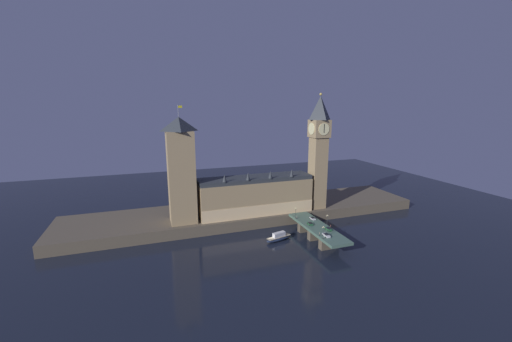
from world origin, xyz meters
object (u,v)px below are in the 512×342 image
Objects in this scene: pedestrian_near_rail at (320,234)px; boat_upstream at (279,238)px; car_southbound_lead at (328,229)px; pedestrian_mid_walk at (330,226)px; victoria_tower at (181,170)px; car_northbound_trail at (326,235)px; clock_tower at (318,149)px; street_lamp_far at (296,212)px; car_southbound_trail at (313,218)px; pedestrian_far_rail at (297,217)px; car_northbound_lead at (310,224)px; street_lamp_near at (323,231)px; street_lamp_mid at (327,219)px.

pedestrian_near_rail reaches higher than boat_upstream.
pedestrian_mid_walk is at bearing 38.73° from car_southbound_lead.
car_northbound_trail is at bearing -36.27° from victoria_tower.
boat_upstream is (-36.85, -26.12, -41.91)m from clock_tower.
street_lamp_far reaches higher than pedestrian_near_rail.
car_southbound_lead reaches higher than car_southbound_trail.
car_southbound_trail is 0.64× the size of street_lamp_far.
clock_tower is 43.73× the size of pedestrian_far_rail.
victoria_tower is at bearing 154.48° from car_northbound_lead.
clock_tower reaches higher than pedestrian_mid_walk.
victoria_tower is (-82.55, 2.57, -8.39)m from clock_tower.
victoria_tower is 79.81m from pedestrian_near_rail.
car_northbound_lead is 0.88× the size of car_southbound_lead.
pedestrian_far_rail is at bearing 153.36° from car_southbound_trail.
car_northbound_trail is at bearing -83.74° from street_lamp_far.
pedestrian_near_rail is at bearing -36.33° from victoria_tower.
victoria_tower is 67.41m from street_lamp_far.
street_lamp_near reaches higher than pedestrian_far_rail.
street_lamp_far is at bearing -17.36° from victoria_tower.
street_lamp_mid is 18.54m from street_lamp_far.
car_southbound_lead is 25.85m from boat_upstream.
car_southbound_trail is at bearing 100.54° from pedestrian_mid_walk.
street_lamp_mid is (3.02, 6.16, 2.97)m from car_southbound_lead.
street_lamp_far is at bearing 117.63° from pedestrian_far_rail.
car_northbound_trail reaches higher than car_northbound_lead.
car_southbound_trail is (68.31, -23.48, -27.51)m from victoria_tower.
car_northbound_lead is at bearing 80.54° from street_lamp_near.
street_lamp_far is at bearing 104.91° from car_northbound_lead.
car_southbound_lead is 2.43× the size of pedestrian_near_rail.
victoria_tower reaches higher than car_southbound_trail.
car_southbound_lead is 21.60m from pedestrian_far_rail.
car_southbound_trail is (-0.00, 16.18, -0.08)m from car_southbound_lead.
street_lamp_near reaches higher than car_northbound_trail.
clock_tower is 51.26m from pedestrian_mid_walk.
boat_upstream is at bearing -32.12° from victoria_tower.
pedestrian_mid_walk is 27.47m from boat_upstream.
street_lamp_far is at bearing 90.00° from street_lamp_near.
street_lamp_far is (-8.25, 4.70, 3.34)m from car_southbound_trail.
street_lamp_near is at bearing -53.69° from boat_upstream.
clock_tower is 4.40× the size of boat_upstream.
victoria_tower is at bearing 141.24° from street_lamp_near.
pedestrian_mid_walk is 0.29× the size of street_lamp_mid.
car_northbound_trail is 0.29× the size of boat_upstream.
clock_tower is at bearing 71.62° from pedestrian_mid_walk.
pedestrian_near_rail is 0.31× the size of street_lamp_mid.
victoria_tower is 37.51× the size of pedestrian_mid_walk.
car_southbound_lead is at bearing -90.00° from car_southbound_trail.
street_lamp_mid is 0.93× the size of street_lamp_far.
car_northbound_lead is 10.89m from pedestrian_far_rail.
car_northbound_trail is 23.39m from car_southbound_trail.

